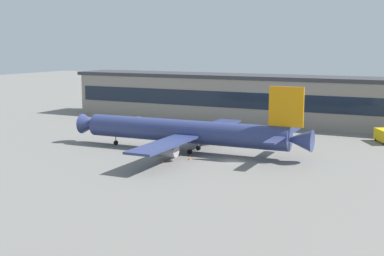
{
  "coord_description": "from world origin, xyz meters",
  "views": [
    {
      "loc": [
        41.81,
        -102.73,
        24.85
      ],
      "look_at": [
        -14.29,
        8.85,
        5.0
      ],
      "focal_mm": 49.03,
      "sensor_mm": 36.0,
      "label": 1
    }
  ],
  "objects_px": {
    "traffic_cone_1": "(163,161)",
    "pushback_tractor": "(229,128)",
    "airliner": "(188,132)",
    "traffic_cone_0": "(189,158)",
    "follow_me_car": "(135,120)",
    "baggage_tug": "(285,127)"
  },
  "relations": [
    {
      "from": "traffic_cone_0",
      "to": "traffic_cone_1",
      "type": "height_order",
      "value": "traffic_cone_0"
    },
    {
      "from": "pushback_tractor",
      "to": "baggage_tug",
      "type": "relative_size",
      "value": 1.29
    },
    {
      "from": "baggage_tug",
      "to": "traffic_cone_1",
      "type": "xyz_separation_m",
      "value": [
        -11.31,
        -52.08,
        -0.81
      ]
    },
    {
      "from": "airliner",
      "to": "follow_me_car",
      "type": "bearing_deg",
      "value": 137.56
    },
    {
      "from": "traffic_cone_1",
      "to": "pushback_tractor",
      "type": "bearing_deg",
      "value": 94.07
    },
    {
      "from": "airliner",
      "to": "traffic_cone_1",
      "type": "xyz_separation_m",
      "value": [
        0.41,
        -12.35,
        -4.48
      ]
    },
    {
      "from": "airliner",
      "to": "pushback_tractor",
      "type": "height_order",
      "value": "airliner"
    },
    {
      "from": "pushback_tractor",
      "to": "traffic_cone_1",
      "type": "distance_m",
      "value": 44.34
    },
    {
      "from": "traffic_cone_0",
      "to": "traffic_cone_1",
      "type": "bearing_deg",
      "value": -131.08
    },
    {
      "from": "pushback_tractor",
      "to": "traffic_cone_0",
      "type": "height_order",
      "value": "pushback_tractor"
    },
    {
      "from": "baggage_tug",
      "to": "follow_me_car",
      "type": "bearing_deg",
      "value": -171.33
    },
    {
      "from": "airliner",
      "to": "pushback_tractor",
      "type": "bearing_deg",
      "value": 94.9
    },
    {
      "from": "traffic_cone_0",
      "to": "airliner",
      "type": "bearing_deg",
      "value": 118.97
    },
    {
      "from": "traffic_cone_1",
      "to": "traffic_cone_0",
      "type": "bearing_deg",
      "value": 48.92
    },
    {
      "from": "baggage_tug",
      "to": "follow_me_car",
      "type": "relative_size",
      "value": 0.87
    },
    {
      "from": "airliner",
      "to": "baggage_tug",
      "type": "height_order",
      "value": "airliner"
    },
    {
      "from": "pushback_tractor",
      "to": "traffic_cone_0",
      "type": "distance_m",
      "value": 40.35
    },
    {
      "from": "traffic_cone_1",
      "to": "baggage_tug",
      "type": "bearing_deg",
      "value": 77.75
    },
    {
      "from": "airliner",
      "to": "follow_me_car",
      "type": "relative_size",
      "value": 12.71
    },
    {
      "from": "pushback_tractor",
      "to": "follow_me_car",
      "type": "distance_m",
      "value": 32.84
    },
    {
      "from": "airliner",
      "to": "pushback_tractor",
      "type": "relative_size",
      "value": 11.32
    },
    {
      "from": "airliner",
      "to": "traffic_cone_0",
      "type": "xyz_separation_m",
      "value": [
        4.34,
        -7.85,
        -4.45
      ]
    }
  ]
}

